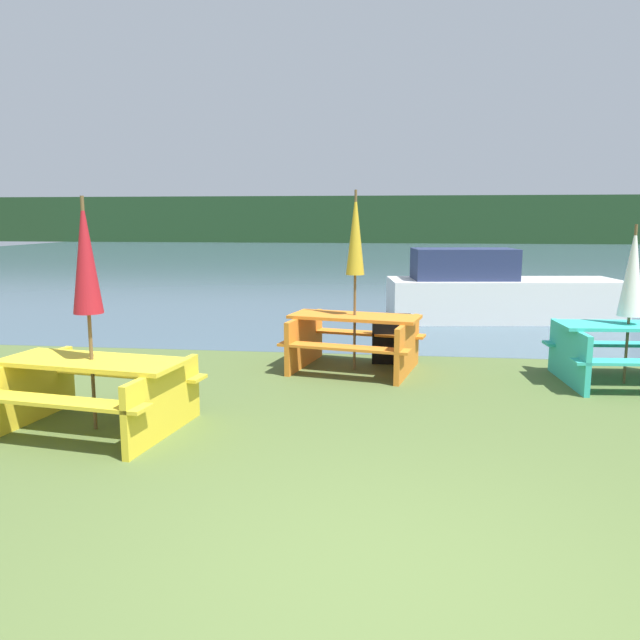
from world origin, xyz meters
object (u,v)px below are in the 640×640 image
at_px(picnic_table_yellow, 93,386).
at_px(umbrella_white, 633,271).
at_px(signboard, 391,339).
at_px(boat, 496,293).
at_px(picnic_table_orange, 355,337).
at_px(umbrella_crimson, 85,257).
at_px(picnic_table_teal, 626,348).
at_px(umbrella_gold, 355,235).

bearing_deg(picnic_table_yellow, umbrella_white, 22.85).
xyz_separation_m(umbrella_white, signboard, (-3.00, 0.73, -1.08)).
bearing_deg(boat, picnic_table_orange, -126.74).
bearing_deg(umbrella_crimson, umbrella_white, 22.85).
height_order(picnic_table_teal, signboard, picnic_table_teal).
relative_size(picnic_table_teal, boat, 0.37).
relative_size(picnic_table_yellow, signboard, 2.70).
bearing_deg(signboard, umbrella_white, -13.58).
bearing_deg(picnic_table_teal, boat, 100.09).
relative_size(picnic_table_yellow, umbrella_crimson, 0.87).
bearing_deg(boat, umbrella_crimson, -131.42).
xyz_separation_m(umbrella_crimson, umbrella_white, (5.94, 2.50, -0.29)).
relative_size(umbrella_white, boat, 0.42).
distance_m(umbrella_gold, boat, 5.52).
relative_size(picnic_table_yellow, umbrella_gold, 0.81).
relative_size(picnic_table_orange, boat, 0.42).
distance_m(picnic_table_teal, picnic_table_orange, 3.53).
bearing_deg(picnic_table_teal, picnic_table_yellow, -157.15).
height_order(picnic_table_teal, umbrella_crimson, umbrella_crimson).
relative_size(umbrella_gold, umbrella_white, 1.22).
height_order(picnic_table_orange, boat, boat).
bearing_deg(picnic_table_yellow, umbrella_gold, 49.31).
distance_m(picnic_table_teal, umbrella_white, 0.99).
bearing_deg(umbrella_white, picnic_table_teal, 63.43).
bearing_deg(umbrella_white, picnic_table_yellow, -157.15).
height_order(picnic_table_orange, signboard, picnic_table_orange).
bearing_deg(picnic_table_teal, umbrella_white, -116.57).
distance_m(picnic_table_yellow, umbrella_crimson, 1.29).
bearing_deg(picnic_table_orange, umbrella_white, -5.25).
distance_m(umbrella_crimson, boat, 9.12).
height_order(picnic_table_yellow, picnic_table_orange, picnic_table_orange).
distance_m(umbrella_gold, signboard, 1.65).
distance_m(picnic_table_yellow, umbrella_white, 6.53).
distance_m(picnic_table_orange, umbrella_gold, 1.42).
height_order(picnic_table_orange, umbrella_white, umbrella_white).
distance_m(umbrella_white, signboard, 3.27).
relative_size(picnic_table_orange, signboard, 2.70).
bearing_deg(picnic_table_yellow, boat, 56.04).
relative_size(picnic_table_orange, umbrella_crimson, 0.87).
relative_size(picnic_table_yellow, picnic_table_orange, 1.00).
height_order(picnic_table_yellow, signboard, signboard).
bearing_deg(umbrella_crimson, picnic_table_teal, 22.85).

